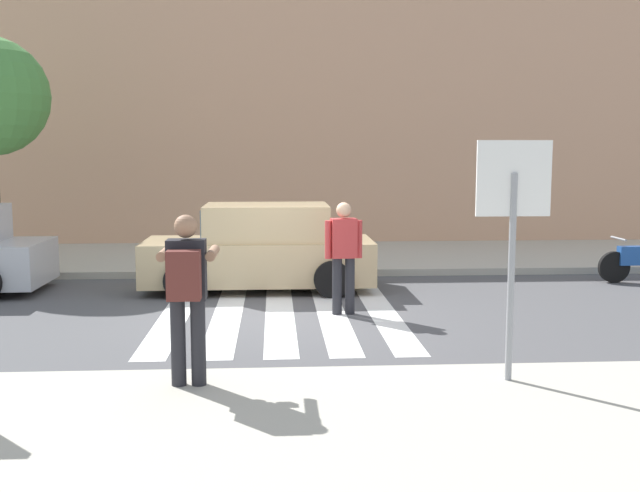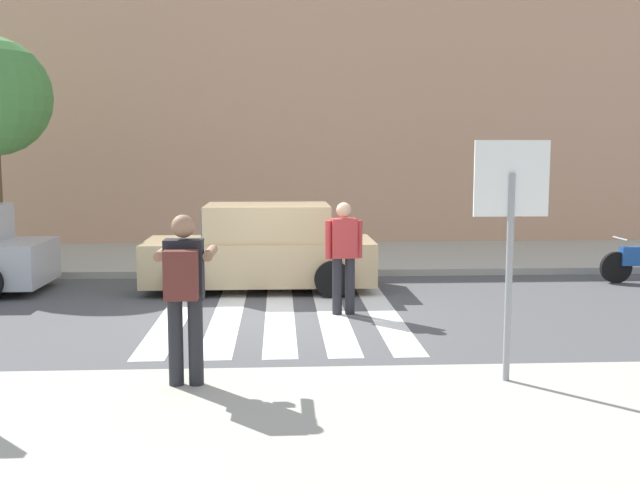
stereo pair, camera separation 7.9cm
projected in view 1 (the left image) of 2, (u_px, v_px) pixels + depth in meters
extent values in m
plane|color=#4C4C4F|center=(280.00, 316.00, 11.36)|extent=(120.00, 120.00, 0.00)
cube|color=#B2AD9E|center=(278.00, 257.00, 17.29)|extent=(60.00, 4.80, 0.14)
cube|color=tan|center=(276.00, 115.00, 21.22)|extent=(56.00, 4.00, 7.10)
cube|color=silver|center=(175.00, 315.00, 11.45)|extent=(0.44, 5.20, 0.01)
cube|color=silver|center=(228.00, 314.00, 11.50)|extent=(0.44, 5.20, 0.01)
cube|color=silver|center=(280.00, 313.00, 11.55)|extent=(0.44, 5.20, 0.01)
cube|color=silver|center=(331.00, 313.00, 11.60)|extent=(0.44, 5.20, 0.01)
cube|color=silver|center=(382.00, 312.00, 11.65)|extent=(0.44, 5.20, 0.01)
cylinder|color=gray|center=(511.00, 278.00, 7.59)|extent=(0.07, 0.07, 2.12)
cube|color=white|center=(514.00, 178.00, 7.48)|extent=(0.76, 0.03, 0.76)
cube|color=red|center=(513.00, 178.00, 7.50)|extent=(0.66, 0.02, 0.66)
cylinder|color=#232328|center=(178.00, 342.00, 7.49)|extent=(0.15, 0.15, 0.88)
cylinder|color=#232328|center=(198.00, 342.00, 7.50)|extent=(0.15, 0.15, 0.88)
cube|color=black|center=(187.00, 269.00, 7.41)|extent=(0.38, 0.24, 0.60)
sphere|color=#A37556|center=(186.00, 226.00, 7.35)|extent=(0.23, 0.23, 0.23)
cylinder|color=#A37556|center=(165.00, 253.00, 7.59)|extent=(0.10, 0.58, 0.10)
cylinder|color=#A37556|center=(213.00, 253.00, 7.62)|extent=(0.10, 0.58, 0.10)
cube|color=black|center=(191.00, 248.00, 7.78)|extent=(0.14, 0.10, 0.10)
cube|color=#5B2823|center=(184.00, 275.00, 7.18)|extent=(0.32, 0.20, 0.48)
cylinder|color=#232328|center=(337.00, 286.00, 11.45)|extent=(0.15, 0.15, 0.88)
cylinder|color=#232328|center=(350.00, 286.00, 11.48)|extent=(0.15, 0.15, 0.88)
cube|color=#B73333|center=(344.00, 238.00, 11.38)|extent=(0.41, 0.28, 0.60)
sphere|color=tan|center=(344.00, 210.00, 11.32)|extent=(0.23, 0.23, 0.23)
cylinder|color=#B73333|center=(328.00, 240.00, 11.33)|extent=(0.10, 0.10, 0.58)
cylinder|color=#B73333|center=(359.00, 239.00, 11.42)|extent=(0.10, 0.10, 0.58)
cylinder|color=black|center=(18.00, 267.00, 14.13)|extent=(0.64, 0.22, 0.64)
cube|color=tan|center=(259.00, 261.00, 13.55)|extent=(4.10, 1.70, 0.76)
cube|color=tan|center=(267.00, 222.00, 13.47)|extent=(2.20, 1.56, 0.64)
cube|color=slate|center=(207.00, 222.00, 13.40)|extent=(0.10, 1.50, 0.54)
cube|color=slate|center=(320.00, 222.00, 13.53)|extent=(0.10, 1.50, 0.51)
cylinder|color=black|center=(183.00, 281.00, 12.65)|extent=(0.64, 0.22, 0.64)
cylinder|color=black|center=(193.00, 266.00, 14.34)|extent=(0.64, 0.22, 0.64)
cylinder|color=black|center=(332.00, 279.00, 12.81)|extent=(0.64, 0.22, 0.64)
cylinder|color=black|center=(325.00, 264.00, 14.49)|extent=(0.64, 0.22, 0.64)
cylinder|color=black|center=(614.00, 267.00, 14.29)|extent=(0.60, 0.10, 0.60)
cylinder|color=gray|center=(618.00, 239.00, 14.22)|extent=(0.04, 0.60, 0.04)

